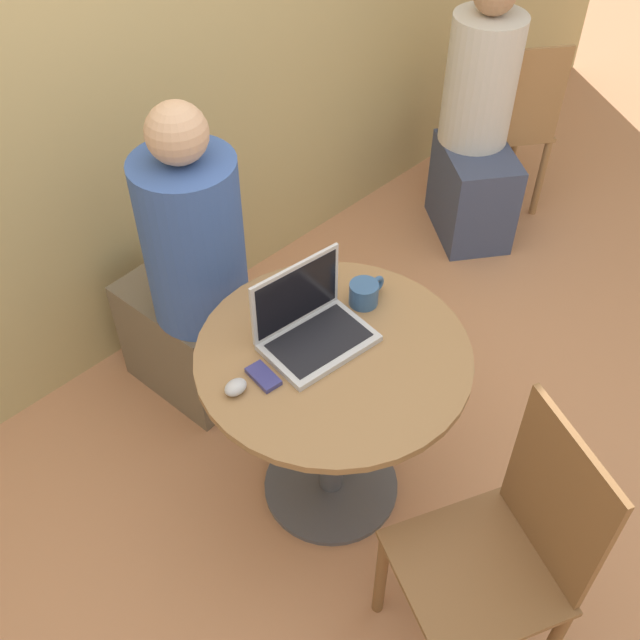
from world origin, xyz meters
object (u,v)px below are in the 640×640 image
object	(u,v)px
chair_empty	(501,557)
person_seated	(190,287)
laptop	(311,326)
cell_phone	(263,377)

from	to	relation	value
chair_empty	person_seated	distance (m)	1.38
laptop	cell_phone	bearing A→B (deg)	-175.77
laptop	person_seated	size ratio (longest dim) A/B	0.27
laptop	person_seated	bearing A→B (deg)	90.41
chair_empty	laptop	bearing A→B (deg)	85.49
cell_phone	chair_empty	distance (m)	0.80
cell_phone	person_seated	bearing A→B (deg)	71.90
laptop	chair_empty	size ratio (longest dim) A/B	0.36
person_seated	cell_phone	bearing A→B (deg)	-108.10
laptop	cell_phone	xyz separation A→B (m)	(-0.21, -0.02, -0.04)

